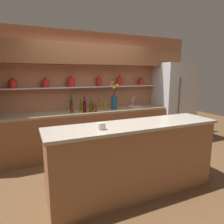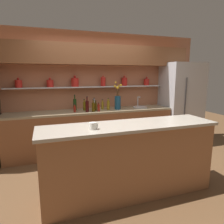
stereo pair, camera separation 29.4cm
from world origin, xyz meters
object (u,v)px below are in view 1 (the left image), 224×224
(bottle_oil_5, at_px, (92,107))
(bottle_spirit_8, at_px, (91,105))
(bottle_sauce_6, at_px, (72,109))
(coffee_mug, at_px, (101,126))
(refrigerator, at_px, (174,102))
(bottle_oil_9, at_px, (81,106))
(sink_fixture, at_px, (135,106))
(bottle_oil_3, at_px, (105,105))
(bottle_sauce_4, at_px, (96,108))
(flower_vase, at_px, (114,101))
(bottle_oil_1, at_px, (99,105))
(bottle_wine_7, at_px, (71,105))
(bottle_wine_0, at_px, (85,106))
(bottle_oil_2, at_px, (91,107))

(bottle_oil_5, relative_size, bottle_spirit_8, 0.82)
(bottle_sauce_6, distance_m, coffee_mug, 1.76)
(refrigerator, bearing_deg, bottle_oil_5, -179.98)
(coffee_mug, bearing_deg, bottle_oil_9, 82.11)
(sink_fixture, distance_m, bottle_oil_3, 0.80)
(sink_fixture, relative_size, bottle_sauce_4, 1.78)
(flower_vase, height_order, coffee_mug, flower_vase)
(bottle_oil_5, distance_m, bottle_spirit_8, 0.10)
(bottle_oil_1, bearing_deg, bottle_oil_5, -156.08)
(flower_vase, distance_m, bottle_sauce_6, 0.96)
(sink_fixture, xyz_separation_m, bottle_wine_7, (-1.50, 0.12, 0.11))
(bottle_wine_0, height_order, bottle_sauce_4, bottle_wine_0)
(flower_vase, bearing_deg, bottle_wine_7, 169.12)
(coffee_mug, bearing_deg, bottle_wine_7, 87.89)
(bottle_oil_5, height_order, bottle_wine_7, bottle_wine_7)
(bottle_oil_2, height_order, bottle_spirit_8, bottle_spirit_8)
(bottle_oil_5, distance_m, coffee_mug, 1.87)
(refrigerator, xyz_separation_m, bottle_spirit_8, (-2.19, 0.10, 0.05))
(bottle_oil_5, bearing_deg, coffee_mug, -105.17)
(flower_vase, height_order, bottle_oil_5, flower_vase)
(flower_vase, xyz_separation_m, bottle_wine_0, (-0.71, -0.11, -0.07))
(bottle_sauce_4, xyz_separation_m, bottle_wine_7, (-0.45, 0.30, 0.05))
(bottle_wine_0, xyz_separation_m, bottle_oil_1, (0.38, 0.20, -0.03))
(bottle_oil_2, bearing_deg, bottle_oil_9, 125.36)
(refrigerator, xyz_separation_m, coffee_mug, (-2.67, -1.80, 0.08))
(bottle_sauce_6, distance_m, bottle_oil_9, 0.26)
(bottle_oil_1, bearing_deg, bottle_oil_3, -40.28)
(bottle_wine_7, bearing_deg, bottle_oil_3, -14.25)
(bottle_oil_1, xyz_separation_m, bottle_oil_3, (0.11, -0.09, 0.02))
(bottle_wine_0, relative_size, bottle_spirit_8, 1.24)
(refrigerator, height_order, flower_vase, refrigerator)
(bottle_oil_9, bearing_deg, bottle_oil_5, -18.65)
(bottle_wine_7, xyz_separation_m, coffee_mug, (-0.07, -1.97, 0.01))
(bottle_oil_2, bearing_deg, bottle_oil_3, 17.97)
(bottle_oil_1, relative_size, bottle_oil_2, 0.88)
(sink_fixture, distance_m, bottle_wine_0, 1.30)
(bottle_sauce_4, height_order, bottle_oil_5, bottle_oil_5)
(bottle_spirit_8, bearing_deg, bottle_oil_2, -108.30)
(refrigerator, distance_m, bottle_oil_2, 2.27)
(bottle_sauce_4, bearing_deg, bottle_wine_0, 177.40)
(refrigerator, distance_m, flower_vase, 1.69)
(refrigerator, relative_size, bottle_oil_9, 8.08)
(bottle_sauce_6, bearing_deg, bottle_wine_0, -19.04)
(sink_fixture, bearing_deg, bottle_wine_7, 175.54)
(bottle_oil_1, bearing_deg, bottle_wine_0, -152.16)
(flower_vase, relative_size, bottle_oil_5, 2.84)
(bottle_wine_0, bearing_deg, bottle_oil_2, -1.96)
(bottle_oil_1, bearing_deg, bottle_wine_7, 171.58)
(bottle_wine_0, relative_size, bottle_oil_5, 1.50)
(bottle_oil_9, xyz_separation_m, coffee_mug, (-0.26, -1.88, 0.04))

